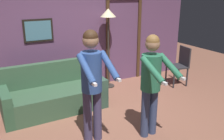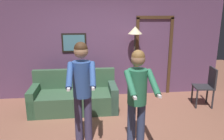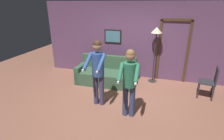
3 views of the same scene
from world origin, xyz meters
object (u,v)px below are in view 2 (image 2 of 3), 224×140
Objects in this scene: dining_chair_distant at (207,84)px; person_standing_right at (137,92)px; person_standing_left at (82,84)px; torchiere_lamp at (135,38)px; couch at (75,98)px.

person_standing_right is at bearing -143.69° from dining_chair_distant.
person_standing_right is 2.53m from dining_chair_distant.
person_standing_right reaches higher than dining_chair_distant.
person_standing_left is at bearing 161.85° from person_standing_right.
torchiere_lamp is at bearing 79.23° from person_standing_right.
torchiere_lamp is at bearing 56.40° from person_standing_left.
couch is at bearing 123.46° from person_standing_right.
torchiere_lamp reaches higher than couch.
couch is 2.07m from person_standing_right.
couch is 2.03m from torchiere_lamp.
couch is at bearing 99.51° from person_standing_left.
torchiere_lamp reaches higher than person_standing_right.
dining_chair_distant is at bearing 36.31° from person_standing_right.
dining_chair_distant is at bearing 22.77° from person_standing_left.
torchiere_lamp is 2.33m from person_standing_left.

